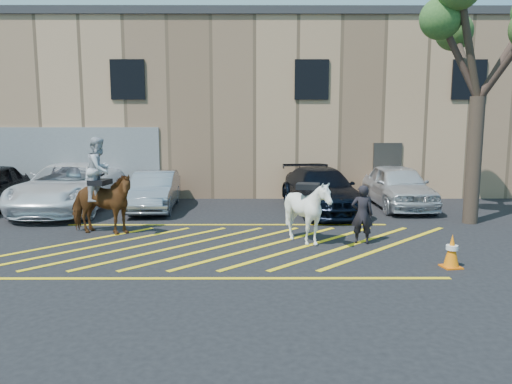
{
  "coord_description": "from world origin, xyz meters",
  "views": [
    {
      "loc": [
        0.82,
        -12.4,
        3.21
      ],
      "look_at": [
        0.86,
        0.2,
        1.3
      ],
      "focal_mm": 35.0,
      "sensor_mm": 36.0,
      "label": 1
    }
  ],
  "objects_px": {
    "car_blue_suv": "(321,190)",
    "mounted_bay": "(101,196)",
    "saddled_white": "(308,211)",
    "tree": "(482,29)",
    "car_white_suv": "(398,186)",
    "handler": "(362,214)",
    "car_white_pickup": "(69,187)",
    "traffic_cone": "(452,251)",
    "car_silver_sedan": "(154,191)"
  },
  "relations": [
    {
      "from": "car_white_pickup",
      "to": "handler",
      "type": "xyz_separation_m",
      "value": [
        9.13,
        -4.6,
        -0.05
      ]
    },
    {
      "from": "car_white_pickup",
      "to": "saddled_white",
      "type": "height_order",
      "value": "saddled_white"
    },
    {
      "from": "car_silver_sedan",
      "to": "mounted_bay",
      "type": "bearing_deg",
      "value": -103.7
    },
    {
      "from": "car_blue_suv",
      "to": "tree",
      "type": "xyz_separation_m",
      "value": [
        4.28,
        -1.98,
        4.96
      ]
    },
    {
      "from": "car_blue_suv",
      "to": "tree",
      "type": "distance_m",
      "value": 6.85
    },
    {
      "from": "saddled_white",
      "to": "traffic_cone",
      "type": "xyz_separation_m",
      "value": [
        2.88,
        -2.04,
        -0.47
      ]
    },
    {
      "from": "car_white_pickup",
      "to": "mounted_bay",
      "type": "height_order",
      "value": "mounted_bay"
    },
    {
      "from": "car_white_pickup",
      "to": "car_blue_suv",
      "type": "bearing_deg",
      "value": -1.24
    },
    {
      "from": "car_silver_sedan",
      "to": "car_blue_suv",
      "type": "xyz_separation_m",
      "value": [
        5.76,
        -0.29,
        0.07
      ]
    },
    {
      "from": "car_white_pickup",
      "to": "car_white_suv",
      "type": "bearing_deg",
      "value": 2.51
    },
    {
      "from": "car_white_pickup",
      "to": "mounted_bay",
      "type": "distance_m",
      "value": 4.2
    },
    {
      "from": "car_silver_sedan",
      "to": "handler",
      "type": "bearing_deg",
      "value": -40.0
    },
    {
      "from": "handler",
      "to": "traffic_cone",
      "type": "xyz_separation_m",
      "value": [
        1.49,
        -2.06,
        -0.39
      ]
    },
    {
      "from": "handler",
      "to": "saddled_white",
      "type": "distance_m",
      "value": 1.39
    },
    {
      "from": "saddled_white",
      "to": "tree",
      "type": "height_order",
      "value": "tree"
    },
    {
      "from": "car_silver_sedan",
      "to": "car_blue_suv",
      "type": "relative_size",
      "value": 0.8
    },
    {
      "from": "car_white_suv",
      "to": "mounted_bay",
      "type": "distance_m",
      "value": 10.19
    },
    {
      "from": "tree",
      "to": "car_blue_suv",
      "type": "bearing_deg",
      "value": 155.21
    },
    {
      "from": "car_silver_sedan",
      "to": "handler",
      "type": "distance_m",
      "value": 7.81
    },
    {
      "from": "car_silver_sedan",
      "to": "tree",
      "type": "height_order",
      "value": "tree"
    },
    {
      "from": "saddled_white",
      "to": "car_white_suv",
      "type": "bearing_deg",
      "value": 53.91
    },
    {
      "from": "handler",
      "to": "mounted_bay",
      "type": "xyz_separation_m",
      "value": [
        -6.93,
        1.03,
        0.32
      ]
    },
    {
      "from": "car_silver_sedan",
      "to": "saddled_white",
      "type": "height_order",
      "value": "saddled_white"
    },
    {
      "from": "car_white_pickup",
      "to": "car_silver_sedan",
      "type": "relative_size",
      "value": 1.44
    },
    {
      "from": "handler",
      "to": "saddled_white",
      "type": "height_order",
      "value": "saddled_white"
    },
    {
      "from": "saddled_white",
      "to": "traffic_cone",
      "type": "height_order",
      "value": "saddled_white"
    },
    {
      "from": "car_blue_suv",
      "to": "mounted_bay",
      "type": "distance_m",
      "value": 7.33
    },
    {
      "from": "car_blue_suv",
      "to": "tree",
      "type": "height_order",
      "value": "tree"
    },
    {
      "from": "handler",
      "to": "car_blue_suv",
      "type": "bearing_deg",
      "value": -74.57
    },
    {
      "from": "saddled_white",
      "to": "tree",
      "type": "distance_m",
      "value": 7.55
    },
    {
      "from": "car_white_suv",
      "to": "mounted_bay",
      "type": "height_order",
      "value": "mounted_bay"
    },
    {
      "from": "car_silver_sedan",
      "to": "tree",
      "type": "relative_size",
      "value": 0.55
    },
    {
      "from": "car_white_suv",
      "to": "mounted_bay",
      "type": "bearing_deg",
      "value": -157.8
    },
    {
      "from": "car_white_suv",
      "to": "mounted_bay",
      "type": "relative_size",
      "value": 1.67
    },
    {
      "from": "car_blue_suv",
      "to": "tree",
      "type": "relative_size",
      "value": 0.69
    },
    {
      "from": "saddled_white",
      "to": "traffic_cone",
      "type": "relative_size",
      "value": 2.42
    },
    {
      "from": "traffic_cone",
      "to": "tree",
      "type": "distance_m",
      "value": 7.37
    },
    {
      "from": "car_white_suv",
      "to": "saddled_white",
      "type": "height_order",
      "value": "saddled_white"
    },
    {
      "from": "handler",
      "to": "tree",
      "type": "height_order",
      "value": "tree"
    },
    {
      "from": "handler",
      "to": "mounted_bay",
      "type": "height_order",
      "value": "mounted_bay"
    },
    {
      "from": "traffic_cone",
      "to": "mounted_bay",
      "type": "bearing_deg",
      "value": 159.85
    },
    {
      "from": "handler",
      "to": "traffic_cone",
      "type": "height_order",
      "value": "handler"
    },
    {
      "from": "traffic_cone",
      "to": "saddled_white",
      "type": "bearing_deg",
      "value": 144.77
    },
    {
      "from": "handler",
      "to": "traffic_cone",
      "type": "relative_size",
      "value": 2.07
    },
    {
      "from": "car_white_pickup",
      "to": "saddled_white",
      "type": "bearing_deg",
      "value": -31.1
    },
    {
      "from": "car_blue_suv",
      "to": "saddled_white",
      "type": "xyz_separation_m",
      "value": [
        -0.94,
        -4.47,
        0.11
      ]
    },
    {
      "from": "car_white_pickup",
      "to": "mounted_bay",
      "type": "bearing_deg",
      "value": -58.67
    },
    {
      "from": "car_white_suv",
      "to": "handler",
      "type": "bearing_deg",
      "value": -116.49
    },
    {
      "from": "car_white_suv",
      "to": "handler",
      "type": "xyz_separation_m",
      "value": [
        -2.38,
        -5.15,
        -0.01
      ]
    },
    {
      "from": "car_white_pickup",
      "to": "traffic_cone",
      "type": "bearing_deg",
      "value": -32.33
    }
  ]
}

